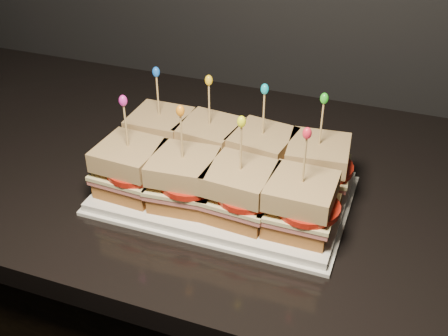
% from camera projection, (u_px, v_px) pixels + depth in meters
% --- Properties ---
extents(granite_slab, '(2.23, 0.66, 0.04)m').
position_uv_depth(granite_slab, '(226.00, 177.00, 0.96)').
color(granite_slab, black).
rests_on(granite_slab, cabinet).
extents(platter, '(0.37, 0.23, 0.02)m').
position_uv_depth(platter, '(224.00, 192.00, 0.88)').
color(platter, white).
rests_on(platter, granite_slab).
extents(platter_rim, '(0.38, 0.24, 0.01)m').
position_uv_depth(platter_rim, '(224.00, 195.00, 0.88)').
color(platter_rim, white).
rests_on(platter_rim, granite_slab).
extents(sandwich_0_bread_bot, '(0.09, 0.09, 0.02)m').
position_uv_depth(sandwich_0_bread_bot, '(162.00, 149.00, 0.95)').
color(sandwich_0_bread_bot, brown).
rests_on(sandwich_0_bread_bot, platter).
extents(sandwich_0_ham, '(0.10, 0.09, 0.01)m').
position_uv_depth(sandwich_0_ham, '(161.00, 141.00, 0.94)').
color(sandwich_0_ham, '#BA594F').
rests_on(sandwich_0_ham, sandwich_0_bread_bot).
extents(sandwich_0_cheese, '(0.10, 0.10, 0.01)m').
position_uv_depth(sandwich_0_cheese, '(161.00, 137.00, 0.94)').
color(sandwich_0_cheese, beige).
rests_on(sandwich_0_cheese, sandwich_0_ham).
extents(sandwich_0_tomato, '(0.09, 0.09, 0.01)m').
position_uv_depth(sandwich_0_tomato, '(165.00, 136.00, 0.92)').
color(sandwich_0_tomato, '#B41C0F').
rests_on(sandwich_0_tomato, sandwich_0_cheese).
extents(sandwich_0_bread_top, '(0.09, 0.09, 0.03)m').
position_uv_depth(sandwich_0_bread_top, '(160.00, 123.00, 0.92)').
color(sandwich_0_bread_top, brown).
rests_on(sandwich_0_bread_top, sandwich_0_tomato).
extents(sandwich_0_pick, '(0.00, 0.00, 0.09)m').
position_uv_depth(sandwich_0_pick, '(158.00, 98.00, 0.90)').
color(sandwich_0_pick, tan).
rests_on(sandwich_0_pick, sandwich_0_bread_top).
extents(sandwich_0_frill, '(0.01, 0.01, 0.02)m').
position_uv_depth(sandwich_0_frill, '(156.00, 72.00, 0.87)').
color(sandwich_0_frill, blue).
rests_on(sandwich_0_frill, sandwich_0_pick).
extents(sandwich_1_bread_bot, '(0.10, 0.10, 0.02)m').
position_uv_depth(sandwich_1_bread_bot, '(210.00, 159.00, 0.92)').
color(sandwich_1_bread_bot, brown).
rests_on(sandwich_1_bread_bot, platter).
extents(sandwich_1_ham, '(0.11, 0.10, 0.01)m').
position_uv_depth(sandwich_1_ham, '(210.00, 150.00, 0.91)').
color(sandwich_1_ham, '#BA594F').
rests_on(sandwich_1_ham, sandwich_1_bread_bot).
extents(sandwich_1_cheese, '(0.11, 0.11, 0.01)m').
position_uv_depth(sandwich_1_cheese, '(210.00, 147.00, 0.91)').
color(sandwich_1_cheese, beige).
rests_on(sandwich_1_cheese, sandwich_1_ham).
extents(sandwich_1_tomato, '(0.09, 0.09, 0.01)m').
position_uv_depth(sandwich_1_tomato, '(215.00, 146.00, 0.90)').
color(sandwich_1_tomato, '#B41C0F').
rests_on(sandwich_1_tomato, sandwich_1_cheese).
extents(sandwich_1_bread_top, '(0.10, 0.10, 0.03)m').
position_uv_depth(sandwich_1_bread_top, '(210.00, 132.00, 0.90)').
color(sandwich_1_bread_top, brown).
rests_on(sandwich_1_bread_top, sandwich_1_tomato).
extents(sandwich_1_pick, '(0.00, 0.00, 0.09)m').
position_uv_depth(sandwich_1_pick, '(209.00, 107.00, 0.87)').
color(sandwich_1_pick, tan).
rests_on(sandwich_1_pick, sandwich_1_bread_top).
extents(sandwich_1_frill, '(0.01, 0.01, 0.02)m').
position_uv_depth(sandwich_1_frill, '(209.00, 80.00, 0.85)').
color(sandwich_1_frill, yellow).
rests_on(sandwich_1_frill, sandwich_1_pick).
extents(sandwich_2_bread_bot, '(0.10, 0.10, 0.02)m').
position_uv_depth(sandwich_2_bread_bot, '(261.00, 169.00, 0.90)').
color(sandwich_2_bread_bot, brown).
rests_on(sandwich_2_bread_bot, platter).
extents(sandwich_2_ham, '(0.11, 0.11, 0.01)m').
position_uv_depth(sandwich_2_ham, '(262.00, 161.00, 0.89)').
color(sandwich_2_ham, '#BA594F').
rests_on(sandwich_2_ham, sandwich_2_bread_bot).
extents(sandwich_2_cheese, '(0.11, 0.11, 0.01)m').
position_uv_depth(sandwich_2_cheese, '(262.00, 157.00, 0.88)').
color(sandwich_2_cheese, beige).
rests_on(sandwich_2_cheese, sandwich_2_ham).
extents(sandwich_2_tomato, '(0.09, 0.09, 0.01)m').
position_uv_depth(sandwich_2_tomato, '(268.00, 156.00, 0.87)').
color(sandwich_2_tomato, '#B41C0F').
rests_on(sandwich_2_tomato, sandwich_2_cheese).
extents(sandwich_2_bread_top, '(0.10, 0.10, 0.03)m').
position_uv_depth(sandwich_2_bread_top, '(262.00, 142.00, 0.87)').
color(sandwich_2_bread_top, brown).
rests_on(sandwich_2_bread_top, sandwich_2_tomato).
extents(sandwich_2_pick, '(0.00, 0.00, 0.09)m').
position_uv_depth(sandwich_2_pick, '(264.00, 116.00, 0.84)').
color(sandwich_2_pick, tan).
rests_on(sandwich_2_pick, sandwich_2_bread_top).
extents(sandwich_2_frill, '(0.01, 0.01, 0.02)m').
position_uv_depth(sandwich_2_frill, '(265.00, 89.00, 0.82)').
color(sandwich_2_frill, '#0DA9C6').
rests_on(sandwich_2_frill, sandwich_2_pick).
extents(sandwich_3_bread_bot, '(0.10, 0.10, 0.02)m').
position_uv_depth(sandwich_3_bread_bot, '(315.00, 180.00, 0.87)').
color(sandwich_3_bread_bot, brown).
rests_on(sandwich_3_bread_bot, platter).
extents(sandwich_3_ham, '(0.11, 0.10, 0.01)m').
position_uv_depth(sandwich_3_ham, '(316.00, 171.00, 0.86)').
color(sandwich_3_ham, '#BA594F').
rests_on(sandwich_3_ham, sandwich_3_bread_bot).
extents(sandwich_3_cheese, '(0.11, 0.10, 0.01)m').
position_uv_depth(sandwich_3_cheese, '(317.00, 168.00, 0.86)').
color(sandwich_3_cheese, beige).
rests_on(sandwich_3_cheese, sandwich_3_ham).
extents(sandwich_3_tomato, '(0.09, 0.09, 0.01)m').
position_uv_depth(sandwich_3_tomato, '(324.00, 167.00, 0.85)').
color(sandwich_3_tomato, '#B41C0F').
rests_on(sandwich_3_tomato, sandwich_3_cheese).
extents(sandwich_3_bread_top, '(0.10, 0.10, 0.03)m').
position_uv_depth(sandwich_3_bread_top, '(318.00, 152.00, 0.84)').
color(sandwich_3_bread_top, brown).
rests_on(sandwich_3_bread_top, sandwich_3_tomato).
extents(sandwich_3_pick, '(0.00, 0.00, 0.09)m').
position_uv_depth(sandwich_3_pick, '(321.00, 126.00, 0.82)').
color(sandwich_3_pick, tan).
rests_on(sandwich_3_pick, sandwich_3_bread_top).
extents(sandwich_3_frill, '(0.01, 0.01, 0.02)m').
position_uv_depth(sandwich_3_frill, '(324.00, 98.00, 0.79)').
color(sandwich_3_frill, green).
rests_on(sandwich_3_frill, sandwich_3_pick).
extents(sandwich_4_bread_bot, '(0.09, 0.09, 0.02)m').
position_uv_depth(sandwich_4_bread_bot, '(132.00, 183.00, 0.87)').
color(sandwich_4_bread_bot, brown).
rests_on(sandwich_4_bread_bot, platter).
extents(sandwich_4_ham, '(0.10, 0.10, 0.01)m').
position_uv_depth(sandwich_4_ham, '(131.00, 174.00, 0.86)').
color(sandwich_4_ham, '#BA594F').
rests_on(sandwich_4_ham, sandwich_4_bread_bot).
extents(sandwich_4_cheese, '(0.10, 0.10, 0.01)m').
position_uv_depth(sandwich_4_cheese, '(131.00, 170.00, 0.85)').
color(sandwich_4_cheese, beige).
rests_on(sandwich_4_cheese, sandwich_4_ham).
extents(sandwich_4_tomato, '(0.09, 0.09, 0.01)m').
position_uv_depth(sandwich_4_tomato, '(135.00, 170.00, 0.84)').
color(sandwich_4_tomato, '#B41C0F').
rests_on(sandwich_4_tomato, sandwich_4_cheese).
extents(sandwich_4_bread_top, '(0.09, 0.09, 0.03)m').
position_uv_depth(sandwich_4_bread_top, '(129.00, 155.00, 0.84)').
color(sandwich_4_bread_top, brown).
rests_on(sandwich_4_bread_top, sandwich_4_tomato).
extents(sandwich_4_pick, '(0.00, 0.00, 0.09)m').
position_uv_depth(sandwich_4_pick, '(126.00, 129.00, 0.81)').
color(sandwich_4_pick, tan).
rests_on(sandwich_4_pick, sandwich_4_bread_top).
extents(sandwich_4_frill, '(0.01, 0.01, 0.02)m').
position_uv_depth(sandwich_4_frill, '(123.00, 101.00, 0.79)').
color(sandwich_4_frill, '#D425A1').
rests_on(sandwich_4_frill, sandwich_4_pick).
extents(sandwich_5_bread_bot, '(0.10, 0.10, 0.02)m').
position_uv_depth(sandwich_5_bread_bot, '(184.00, 194.00, 0.84)').
color(sandwich_5_bread_bot, brown).
rests_on(sandwich_5_bread_bot, platter).
extents(sandwich_5_ham, '(0.10, 0.10, 0.01)m').
position_uv_depth(sandwich_5_ham, '(184.00, 185.00, 0.83)').
color(sandwich_5_ham, '#BA594F').
rests_on(sandwich_5_ham, sandwich_5_bread_bot).
extents(sandwich_5_cheese, '(0.11, 0.10, 0.01)m').
position_uv_depth(sandwich_5_cheese, '(184.00, 182.00, 0.83)').
color(sandwich_5_cheese, beige).
rests_on(sandwich_5_cheese, sandwich_5_ham).
extents(sandwich_5_tomato, '(0.09, 0.09, 0.01)m').
position_uv_depth(sandwich_5_tomato, '(189.00, 181.00, 0.82)').
color(sandwich_5_tomato, '#B41C0F').
rests_on(sandwich_5_tomato, sandwich_5_cheese).
extents(sandwich_5_bread_top, '(0.10, 0.10, 0.03)m').
position_uv_depth(sandwich_5_bread_top, '(183.00, 166.00, 0.81)').
color(sandwich_5_bread_top, brown).
rests_on(sandwich_5_bread_top, sandwich_5_tomato).
extents(sandwich_5_pick, '(0.00, 0.00, 0.09)m').
position_uv_depth(sandwich_5_pick, '(182.00, 139.00, 0.79)').
color(sandwich_5_pick, tan).
rests_on(sandwich_5_pick, sandwich_5_bread_top).
extents(sandwich_5_frill, '(0.01, 0.01, 0.02)m').
position_uv_depth(sandwich_5_frill, '(180.00, 111.00, 0.76)').
color(sandwich_5_frill, orange).
rests_on(sandwich_5_frill, sandwich_5_pick).
extents(sandwich_6_bread_bot, '(0.09, 0.09, 0.02)m').
position_uv_depth(sandwich_6_bread_bot, '(240.00, 207.00, 0.82)').
color(sandwich_6_bread_bot, brown).
rests_on(sandwich_6_bread_bot, platter).
extents(sandwich_6_ham, '(0.10, 0.10, 0.01)m').
position_uv_depth(sandwich_6_ham, '(240.00, 198.00, 0.81)').
color(sandwich_6_ham, '#BA594F').
rests_on(sandwich_6_ham, sandwich_6_bread_bot).
extents(sandwich_6_cheese, '(0.11, 0.10, 0.01)m').
position_uv_depth(sandwich_6_cheese, '(240.00, 194.00, 0.80)').
color(sandwich_6_cheese, beige).
rests_on(sandwich_6_cheese, sandwich_6_ham).
extents(sandwich_6_tomato, '(0.09, 0.09, 0.01)m').
position_uv_depth(sandwich_6_tomato, '(247.00, 194.00, 0.79)').
color(sandwich_6_tomato, '#B41C0F').
rests_on(sandwich_6_tomato, sandwich_6_cheese).
extents(sandwich_6_bread_top, '(0.10, 0.10, 0.03)m').
position_uv_depth(sandwich_6_bread_top, '(240.00, 178.00, 0.79)').
color(sandwich_6_bread_top, brown).
rests_on(sandwich_6_bread_top, sandwich_6_tomato).
extents(sandwich_6_pick, '(0.00, 0.00, 0.09)m').
position_uv_depth(sandwich_6_pick, '(241.00, 151.00, 0.76)').
color(sandwich_6_pick, tan).
rests_on(sandwich_6_pick, sandwich_6_bread_top).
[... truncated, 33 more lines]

